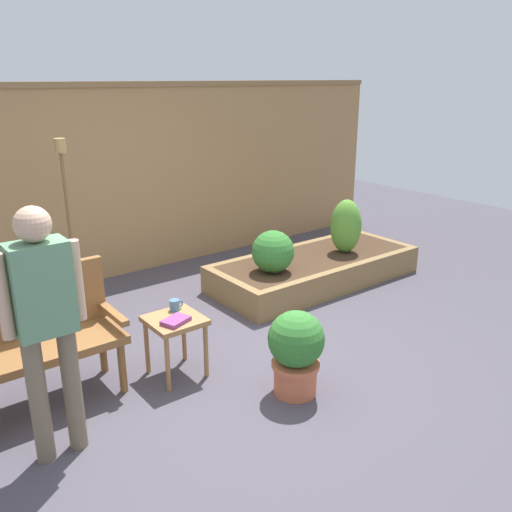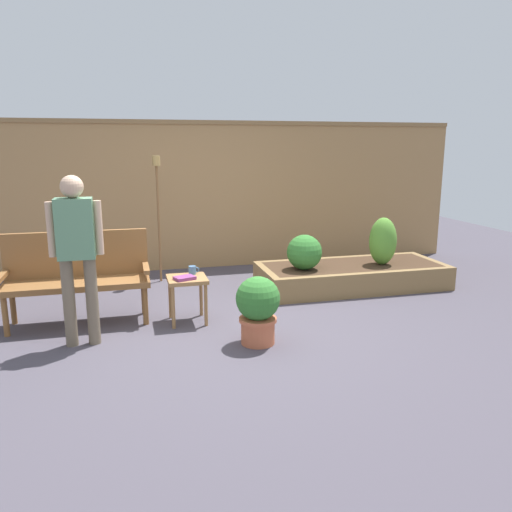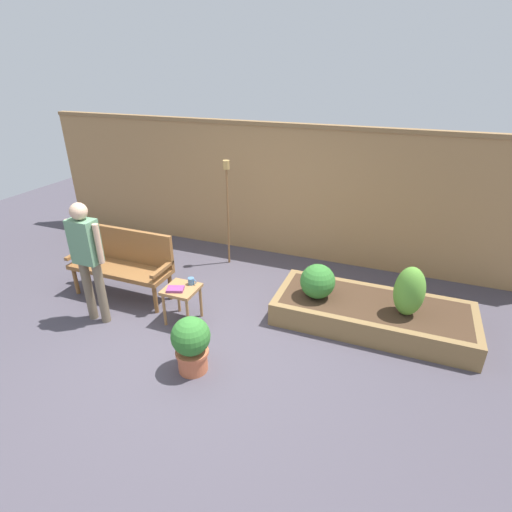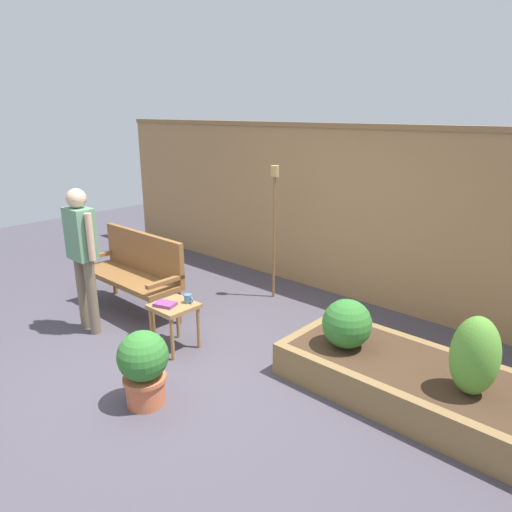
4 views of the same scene
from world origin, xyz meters
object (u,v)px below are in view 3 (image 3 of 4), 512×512
object	(u,v)px
potted_boxwood	(191,343)
side_table	(182,294)
tiki_torch	(227,195)
shrub_far_corner	(409,291)
garden_bench	(123,258)
cup_on_table	(191,281)
shrub_near_bench	(318,281)
person_by_bench	(87,254)
book_on_table	(175,289)

from	to	relation	value
potted_boxwood	side_table	bearing A→B (deg)	126.61
tiki_torch	shrub_far_corner	bearing A→B (deg)	-20.13
garden_bench	side_table	bearing A→B (deg)	-15.70
cup_on_table	potted_boxwood	xyz separation A→B (m)	(0.48, -0.87, -0.17)
tiki_torch	potted_boxwood	bearing A→B (deg)	-73.85
potted_boxwood	shrub_far_corner	bearing A→B (deg)	35.38
shrub_near_bench	person_by_bench	bearing A→B (deg)	-157.30
garden_bench	potted_boxwood	bearing A→B (deg)	-32.68
garden_bench	person_by_bench	size ratio (longest dim) A/B	0.92
shrub_near_bench	tiki_torch	size ratio (longest dim) A/B	0.26
garden_bench	potted_boxwood	xyz separation A→B (m)	(1.65, -1.06, -0.19)
tiki_torch	person_by_bench	world-z (taller)	tiki_torch
side_table	tiki_torch	distance (m)	1.88
shrub_near_bench	potted_boxwood	bearing A→B (deg)	-123.99
shrub_far_corner	tiki_torch	bearing A→B (deg)	159.87
garden_bench	tiki_torch	distance (m)	1.79
shrub_near_bench	tiki_torch	bearing A→B (deg)	149.14
garden_bench	shrub_far_corner	xyz separation A→B (m)	(3.69, 0.39, 0.06)
book_on_table	shrub_far_corner	bearing A→B (deg)	-3.30
side_table	cup_on_table	distance (m)	0.19
cup_on_table	side_table	bearing A→B (deg)	-121.44
shrub_far_corner	person_by_bench	size ratio (longest dim) A/B	0.39
side_table	tiki_torch	xyz separation A→B (m)	(-0.16, 1.71, 0.75)
person_by_bench	cup_on_table	bearing A→B (deg)	24.20
tiki_torch	shrub_near_bench	bearing A→B (deg)	-30.86
book_on_table	shrub_far_corner	size ratio (longest dim) A/B	0.33
shrub_far_corner	person_by_bench	xyz separation A→B (m)	(-3.62, -1.07, 0.33)
side_table	potted_boxwood	size ratio (longest dim) A/B	0.75
cup_on_table	potted_boxwood	size ratio (longest dim) A/B	0.18
garden_bench	cup_on_table	world-z (taller)	garden_bench
potted_boxwood	person_by_bench	distance (m)	1.72
shrub_far_corner	person_by_bench	world-z (taller)	person_by_bench
garden_bench	side_table	xyz separation A→B (m)	(1.09, -0.31, -0.15)
garden_bench	shrub_far_corner	distance (m)	3.71
potted_boxwood	book_on_table	bearing A→B (deg)	131.29
potted_boxwood	shrub_near_bench	world-z (taller)	shrub_near_bench
book_on_table	shrub_far_corner	xyz separation A→B (m)	(2.63, 0.78, 0.11)
side_table	potted_boxwood	xyz separation A→B (m)	(0.56, -0.75, -0.04)
side_table	shrub_near_bench	distance (m)	1.69
garden_bench	book_on_table	xyz separation A→B (m)	(1.06, -0.38, -0.05)
cup_on_table	book_on_table	bearing A→B (deg)	-118.33
side_table	cup_on_table	size ratio (longest dim) A/B	4.17
garden_bench	potted_boxwood	distance (m)	1.97
book_on_table	shrub_near_bench	world-z (taller)	shrub_near_bench
tiki_torch	book_on_table	bearing A→B (deg)	-86.10
shrub_far_corner	person_by_bench	bearing A→B (deg)	-163.56
garden_bench	book_on_table	world-z (taller)	garden_bench
cup_on_table	garden_bench	bearing A→B (deg)	171.05
shrub_near_bench	person_by_bench	distance (m)	2.80
potted_boxwood	shrub_near_bench	size ratio (longest dim) A/B	1.47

